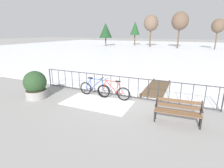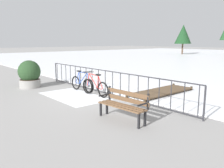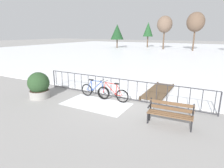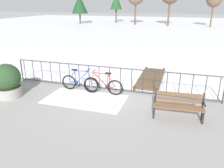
{
  "view_description": "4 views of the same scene",
  "coord_description": "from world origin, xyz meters",
  "px_view_note": "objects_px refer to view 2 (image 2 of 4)",
  "views": [
    {
      "loc": [
        3.16,
        -7.98,
        3.17
      ],
      "look_at": [
        -0.54,
        0.27,
        0.53
      ],
      "focal_mm": 28.69,
      "sensor_mm": 36.0,
      "label": 1
    },
    {
      "loc": [
        7.63,
        -6.21,
        2.28
      ],
      "look_at": [
        1.37,
        -0.8,
        0.76
      ],
      "focal_mm": 37.2,
      "sensor_mm": 36.0,
      "label": 2
    },
    {
      "loc": [
        4.08,
        -8.29,
        3.29
      ],
      "look_at": [
        -0.14,
        -0.52,
        0.89
      ],
      "focal_mm": 30.36,
      "sensor_mm": 36.0,
      "label": 3
    },
    {
      "loc": [
        2.81,
        -8.6,
        3.59
      ],
      "look_at": [
        0.39,
        -0.9,
        0.65
      ],
      "focal_mm": 35.67,
      "sensor_mm": 36.0,
      "label": 4
    }
  ],
  "objects_px": {
    "park_bench": "(124,103)",
    "bicycle_near_railing": "(82,84)",
    "planter_with_shrub": "(29,74)",
    "bicycle_second": "(95,87)"
  },
  "relations": [
    {
      "from": "planter_with_shrub",
      "to": "bicycle_second",
      "type": "bearing_deg",
      "value": 21.37
    },
    {
      "from": "bicycle_near_railing",
      "to": "bicycle_second",
      "type": "relative_size",
      "value": 1.0
    },
    {
      "from": "bicycle_near_railing",
      "to": "bicycle_second",
      "type": "distance_m",
      "value": 1.07
    },
    {
      "from": "bicycle_second",
      "to": "planter_with_shrub",
      "type": "distance_m",
      "value": 3.85
    },
    {
      "from": "park_bench",
      "to": "planter_with_shrub",
      "type": "height_order",
      "value": "planter_with_shrub"
    },
    {
      "from": "bicycle_near_railing",
      "to": "park_bench",
      "type": "relative_size",
      "value": 1.05
    },
    {
      "from": "bicycle_near_railing",
      "to": "planter_with_shrub",
      "type": "xyz_separation_m",
      "value": [
        -2.5,
        -1.46,
        0.29
      ]
    },
    {
      "from": "bicycle_second",
      "to": "bicycle_near_railing",
      "type": "bearing_deg",
      "value": 176.76
    },
    {
      "from": "bicycle_second",
      "to": "planter_with_shrub",
      "type": "height_order",
      "value": "planter_with_shrub"
    },
    {
      "from": "park_bench",
      "to": "bicycle_near_railing",
      "type": "bearing_deg",
      "value": 162.75
    }
  ]
}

